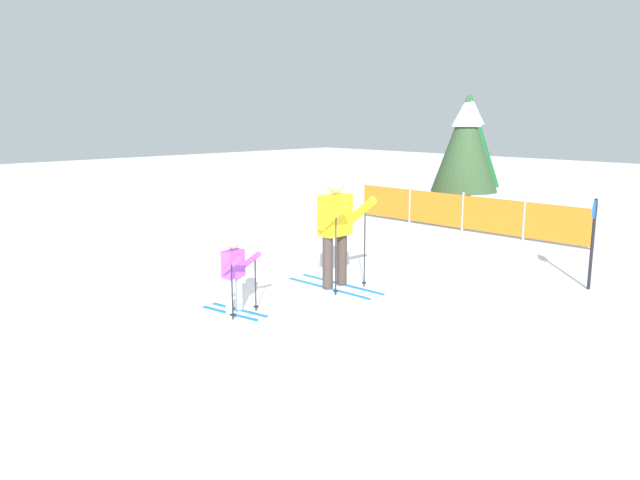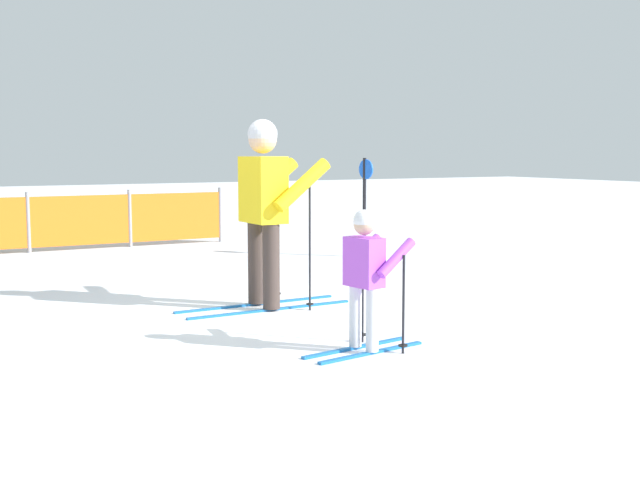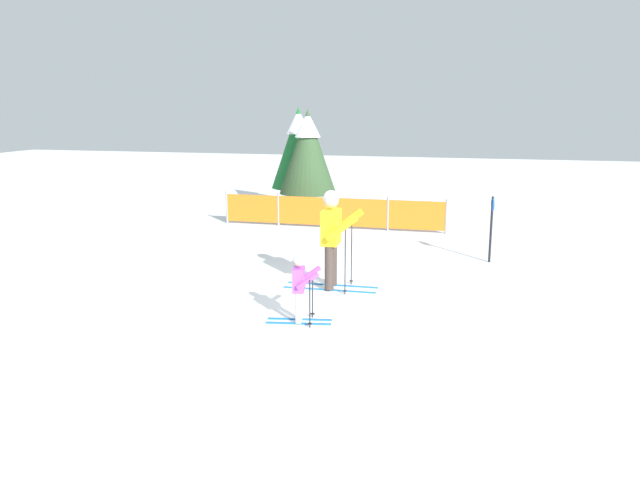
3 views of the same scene
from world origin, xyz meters
The scene contains 5 objects.
ground_plane centered at (0.00, 0.00, 0.00)m, with size 60.00×60.00×0.00m, color white.
skier_adult centered at (-0.08, 0.26, 1.08)m, with size 1.72×0.77×1.81m.
skier_child centered at (-0.15, -1.65, 0.63)m, with size 1.03×0.52×1.08m.
safety_fence centered at (-1.37, 5.80, 0.45)m, with size 6.17×0.07×0.91m.
trail_marker centered at (2.75, 2.96, 0.87)m, with size 0.07×0.28×1.41m.
Camera 2 is at (-3.34, -6.68, 1.51)m, focal length 45.00 mm.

